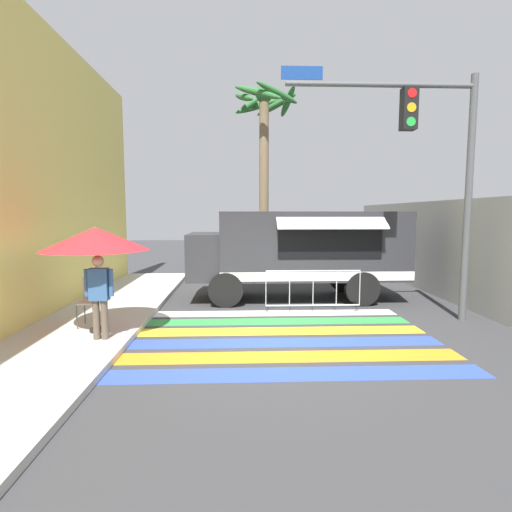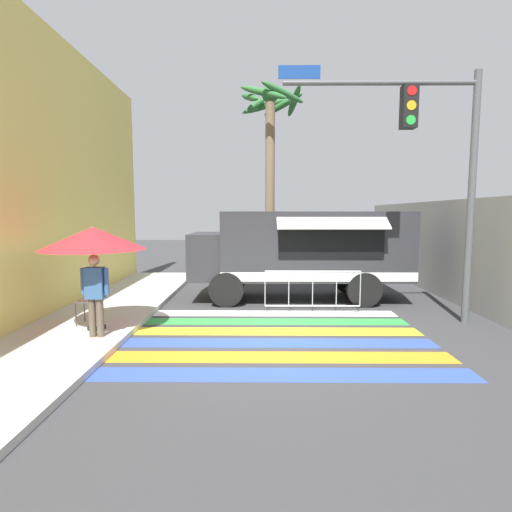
{
  "view_description": "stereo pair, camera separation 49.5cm",
  "coord_description": "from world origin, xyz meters",
  "views": [
    {
      "loc": [
        -0.64,
        -7.75,
        2.46
      ],
      "look_at": [
        -0.24,
        2.38,
        1.39
      ],
      "focal_mm": 28.0,
      "sensor_mm": 36.0,
      "label": 1
    },
    {
      "loc": [
        -0.15,
        -7.76,
        2.46
      ],
      "look_at": [
        -0.24,
        2.38,
        1.39
      ],
      "focal_mm": 28.0,
      "sensor_mm": 36.0,
      "label": 2
    }
  ],
  "objects": [
    {
      "name": "sidewalk_left",
      "position": [
        -4.93,
        0.0,
        0.06
      ],
      "size": [
        4.4,
        16.0,
        0.12
      ],
      "color": "#B7B5AD",
      "rests_on": "ground_plane"
    },
    {
      "name": "crosswalk_painted",
      "position": [
        0.0,
        0.03,
        0.0
      ],
      "size": [
        6.4,
        4.36,
        0.01
      ],
      "color": "#334FB2",
      "rests_on": "ground_plane"
    },
    {
      "name": "folding_chair",
      "position": [
        -3.76,
        0.62,
        0.73
      ],
      "size": [
        0.43,
        0.43,
        1.0
      ],
      "rotation": [
        0.0,
        0.0,
        -0.12
      ],
      "color": "#4C4C51",
      "rests_on": "sidewalk_left"
    },
    {
      "name": "food_truck",
      "position": [
        0.94,
        3.59,
        1.49
      ],
      "size": [
        6.09,
        2.51,
        2.52
      ],
      "color": "#2D2D33",
      "rests_on": "ground_plane"
    },
    {
      "name": "ground_plane",
      "position": [
        0.0,
        0.0,
        0.0
      ],
      "size": [
        60.0,
        60.0,
        0.0
      ],
      "primitive_type": "plane",
      "color": "#38383A"
    },
    {
      "name": "vendor_person",
      "position": [
        -3.26,
        -0.35,
        1.01
      ],
      "size": [
        0.53,
        0.21,
        1.58
      ],
      "rotation": [
        0.0,
        0.0,
        -0.26
      ],
      "color": "brown",
      "rests_on": "sidewalk_left"
    },
    {
      "name": "palm_tree",
      "position": [
        0.24,
        6.8,
        5.0
      ],
      "size": [
        2.38,
        2.54,
        6.95
      ],
      "color": "#7A664C",
      "rests_on": "ground_plane"
    },
    {
      "name": "traffic_signal_pole",
      "position": [
        3.63,
        1.13,
        3.85
      ],
      "size": [
        4.35,
        0.29,
        5.61
      ],
      "color": "#515456",
      "rests_on": "ground_plane"
    },
    {
      "name": "patio_umbrella",
      "position": [
        -3.47,
        0.16,
        1.97
      ],
      "size": [
        2.06,
        2.06,
        2.08
      ],
      "color": "black",
      "rests_on": "sidewalk_left"
    },
    {
      "name": "barricade_front",
      "position": [
        1.16,
        1.92,
        0.54
      ],
      "size": [
        2.37,
        0.44,
        1.08
      ],
      "color": "#B7BABF",
      "rests_on": "ground_plane"
    },
    {
      "name": "concrete_wall_right",
      "position": [
        5.32,
        3.0,
        1.42
      ],
      "size": [
        0.2,
        16.0,
        2.85
      ],
      "color": "gray",
      "rests_on": "ground_plane"
    }
  ]
}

